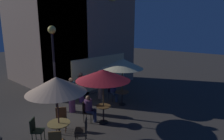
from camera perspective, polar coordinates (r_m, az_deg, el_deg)
ground_plane at (r=9.66m, az=-16.05°, el=-12.99°), size 60.00×60.00×0.00m
cafe_building at (r=13.67m, az=-14.34°, el=12.89°), size 6.74×8.04×8.60m
street_lamp_near_corner at (r=9.40m, az=-17.25°, el=6.05°), size 0.37×0.37×4.19m
cafe_table_0 at (r=8.45m, az=-2.58°, el=-12.31°), size 0.62×0.62×0.79m
cafe_table_1 at (r=10.37m, az=3.04°, el=-7.52°), size 0.75×0.75×0.74m
cafe_table_2 at (r=7.35m, az=-15.57°, el=-16.29°), size 0.80×0.80×0.76m
patio_umbrella_0 at (r=7.92m, az=-2.69°, el=-1.53°), size 2.29×2.29×2.39m
patio_umbrella_1 at (r=9.92m, az=3.15°, el=1.91°), size 2.19×2.19×2.54m
patio_umbrella_2 at (r=6.75m, az=-16.33°, el=-4.32°), size 2.06×2.06×2.45m
cafe_chair_0 at (r=8.65m, az=-7.72°, el=-11.67°), size 0.56×0.56×0.94m
cafe_chair_1 at (r=11.00m, az=-0.02°, el=-6.27°), size 0.50×0.50×0.91m
cafe_chair_2 at (r=7.23m, az=-8.61°, el=-16.87°), size 0.60×0.60×0.88m
cafe_chair_3 at (r=8.13m, az=-15.01°, el=-13.48°), size 0.59×0.59×0.95m
cafe_chair_4 at (r=7.63m, az=-22.01°, el=-15.93°), size 0.56×0.56×0.91m
patron_seated_0 at (r=8.55m, az=-6.78°, el=-10.95°), size 0.49×0.54×1.20m
patron_seated_1 at (r=10.84m, az=0.45°, el=-5.65°), size 0.41×0.54×1.26m
patron_standing_2 at (r=11.15m, az=-3.50°, el=-4.17°), size 0.37×0.37×1.79m
patron_standing_3 at (r=9.58m, az=-12.02°, el=-7.36°), size 0.37×0.37×1.74m
patron_standing_4 at (r=10.78m, az=-9.22°, el=-5.12°), size 0.34×0.34×1.69m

